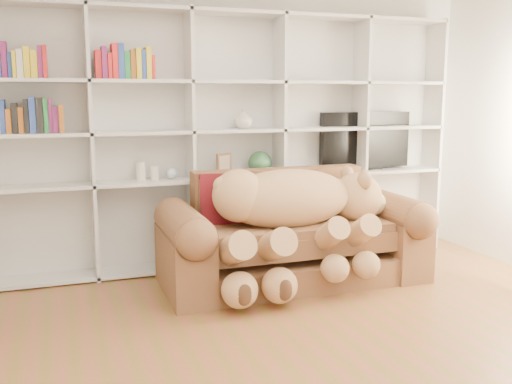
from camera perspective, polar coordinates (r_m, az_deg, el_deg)
name	(u,v)px	position (r m, az deg, el deg)	size (l,w,h in m)	color
floor	(350,368)	(3.66, 9.36, -16.93)	(5.00, 5.00, 0.00)	brown
wall_back	(230,124)	(5.60, -2.64, 6.80)	(5.00, 0.02, 2.70)	silver
bookshelf	(210,130)	(5.40, -4.66, 6.21)	(4.43, 0.35, 2.40)	silver
sofa	(292,240)	(5.07, 3.60, -4.83)	(2.28, 0.99, 0.96)	brown
teddy_bear	(294,211)	(4.80, 3.78, -1.93)	(1.70, 0.93, 0.99)	tan
throw_pillow	(226,201)	(4.95, -2.98, -0.89)	(0.46, 0.15, 0.46)	#530E0E
tv	(365,141)	(6.04, 10.83, 5.02)	(1.00, 0.18, 0.59)	black
picture_frame	(224,164)	(5.41, -3.22, 2.77)	(0.17, 0.03, 0.21)	brown
green_vase	(260,163)	(5.52, 0.41, 2.92)	(0.23, 0.23, 0.23)	#31603A
figurine_tall	(141,171)	(5.25, -11.44, 2.05)	(0.08, 0.08, 0.17)	silver
figurine_short	(155,173)	(5.27, -10.10, 1.88)	(0.07, 0.07, 0.13)	silver
snow_globe	(172,173)	(5.30, -8.42, 1.89)	(0.10, 0.10, 0.10)	silver
shelf_vase	(244,119)	(5.43, -1.25, 7.32)	(0.17, 0.17, 0.18)	beige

